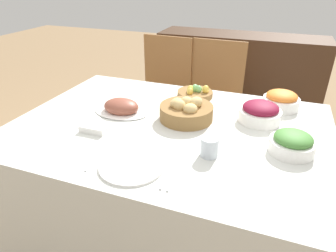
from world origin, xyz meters
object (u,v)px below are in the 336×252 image
object	(u,v)px
chair_far_center	(212,102)
fork	(98,158)
sideboard	(237,81)
butter_dish	(95,128)
chair_far_left	(162,95)
carrot_bowl	(281,100)
dinner_plate	(132,166)
green_salad_bowl	(292,143)
knife	(169,174)
bread_basket	(186,111)
egg_basket	(195,93)
beet_salad_bowl	(260,112)
spoon	(176,176)
drinking_cup	(210,147)
ham_platter	(121,108)

from	to	relation	value
chair_far_center	fork	size ratio (longest dim) A/B	5.32
sideboard	butter_dish	distance (m)	1.96
chair_far_left	sideboard	bearing A→B (deg)	60.00
carrot_bowl	dinner_plate	bearing A→B (deg)	-123.53
green_salad_bowl	knife	bearing A→B (deg)	-142.36
bread_basket	dinner_plate	bearing A→B (deg)	-99.06
chair_far_center	butter_dish	xyz separation A→B (m)	(-0.33, -1.10, 0.26)
egg_basket	knife	world-z (taller)	egg_basket
dinner_plate	fork	xyz separation A→B (m)	(-0.15, 0.00, -0.00)
beet_salad_bowl	spoon	size ratio (longest dim) A/B	1.13
drinking_cup	spoon	bearing A→B (deg)	-113.60
ham_platter	green_salad_bowl	bearing A→B (deg)	-6.75
carrot_bowl	green_salad_bowl	distance (m)	0.46
bread_basket	spoon	world-z (taller)	bread_basket
carrot_bowl	egg_basket	bearing A→B (deg)	-179.41
egg_basket	butter_dish	xyz separation A→B (m)	(-0.33, -0.58, -0.01)
chair_far_center	green_salad_bowl	size ratio (longest dim) A/B	5.28
ham_platter	dinner_plate	distance (m)	0.51
spoon	butter_dish	size ratio (longest dim) A/B	1.43
fork	spoon	world-z (taller)	same
knife	spoon	distance (m)	0.03
chair_far_left	drinking_cup	size ratio (longest dim) A/B	11.87
bread_basket	dinner_plate	size ratio (longest dim) A/B	1.05
chair_far_left	spoon	size ratio (longest dim) A/B	5.32
green_salad_bowl	drinking_cup	distance (m)	0.35
green_salad_bowl	spoon	bearing A→B (deg)	-140.33
chair_far_center	beet_salad_bowl	size ratio (longest dim) A/B	4.72
chair_far_center	bread_basket	world-z (taller)	chair_far_center
beet_salad_bowl	butter_dish	world-z (taller)	beet_salad_bowl
green_salad_bowl	knife	world-z (taller)	green_salad_bowl
egg_basket	carrot_bowl	xyz separation A→B (m)	(0.49, 0.01, 0.02)
egg_basket	carrot_bowl	distance (m)	0.49
chair_far_left	spoon	world-z (taller)	chair_far_left
sideboard	spoon	world-z (taller)	sideboard
chair_far_center	chair_far_left	bearing A→B (deg)	-178.05
egg_basket	carrot_bowl	world-z (taller)	carrot_bowl
chair_far_center	green_salad_bowl	world-z (taller)	chair_far_center
ham_platter	beet_salad_bowl	size ratio (longest dim) A/B	1.42
bread_basket	green_salad_bowl	world-z (taller)	bread_basket
carrot_bowl	drinking_cup	world-z (taller)	carrot_bowl
ham_platter	sideboard	bearing A→B (deg)	76.44
beet_salad_bowl	dinner_plate	size ratio (longest dim) A/B	0.81
chair_far_left	fork	size ratio (longest dim) A/B	5.32
chair_far_left	carrot_bowl	bearing A→B (deg)	-26.41
spoon	drinking_cup	distance (m)	0.20
drinking_cup	chair_far_left	bearing A→B (deg)	120.25
dinner_plate	spoon	distance (m)	0.18
egg_basket	fork	bearing A→B (deg)	-103.61
carrot_bowl	green_salad_bowl	xyz separation A→B (m)	(0.06, -0.46, -0.00)
chair_far_center	sideboard	size ratio (longest dim) A/B	0.63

